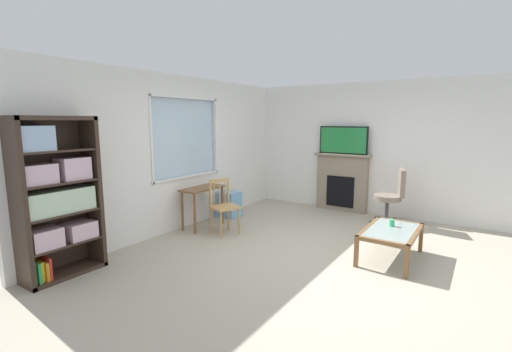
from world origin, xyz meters
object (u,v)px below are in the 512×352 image
at_px(bookshelf, 55,197).
at_px(office_chair, 393,194).
at_px(plastic_drawer_unit, 229,204).
at_px(sippy_cup, 392,223).
at_px(desk_under_window, 203,195).
at_px(coffee_table, 391,233).
at_px(tv, 343,140).
at_px(fireplace, 342,182).
at_px(wooden_chair, 224,206).

relative_size(bookshelf, office_chair, 1.90).
height_order(plastic_drawer_unit, sippy_cup, sippy_cup).
relative_size(desk_under_window, sippy_cup, 9.09).
bearing_deg(coffee_table, bookshelf, 130.65).
bearing_deg(desk_under_window, bookshelf, 177.41).
bearing_deg(tv, fireplace, 0.00).
bearing_deg(coffee_table, office_chair, 12.10).
distance_m(coffee_table, sippy_cup, 0.19).
bearing_deg(wooden_chair, plastic_drawer_unit, 33.54).
xyz_separation_m(tv, coffee_table, (-2.12, -1.47, -1.10)).
distance_m(plastic_drawer_unit, sippy_cup, 3.11).
bearing_deg(sippy_cup, coffee_table, -168.24).
height_order(bookshelf, coffee_table, bookshelf).
distance_m(plastic_drawer_unit, fireplace, 2.38).
bearing_deg(fireplace, plastic_drawer_unit, 135.36).
distance_m(desk_under_window, sippy_cup, 3.08).
height_order(fireplace, office_chair, fireplace).
bearing_deg(desk_under_window, tv, -33.29).
xyz_separation_m(wooden_chair, plastic_drawer_unit, (0.85, 0.57, -0.22)).
height_order(wooden_chair, coffee_table, wooden_chair).
distance_m(bookshelf, tv, 5.16).
distance_m(fireplace, office_chair, 1.18).
height_order(wooden_chair, tv, tv).
relative_size(bookshelf, desk_under_window, 2.33).
relative_size(tv, office_chair, 0.99).
bearing_deg(fireplace, wooden_chair, 156.70).
bearing_deg(sippy_cup, fireplace, 35.97).
bearing_deg(plastic_drawer_unit, coffee_table, -98.33).
bearing_deg(desk_under_window, coffee_table, -83.86).
xyz_separation_m(wooden_chair, office_chair, (2.10, -2.19, 0.09)).
xyz_separation_m(plastic_drawer_unit, office_chair, (1.25, -2.76, 0.31)).
bearing_deg(plastic_drawer_unit, sippy_cup, -95.50).
xyz_separation_m(plastic_drawer_unit, coffee_table, (-0.46, -3.12, 0.11)).
relative_size(plastic_drawer_unit, fireplace, 0.41).
bearing_deg(coffee_table, sippy_cup, 11.76).
xyz_separation_m(bookshelf, coffee_table, (2.73, -3.18, -0.61)).
xyz_separation_m(wooden_chair, tv, (2.51, -1.09, 1.00)).
distance_m(fireplace, coffee_table, 2.60).
bearing_deg(coffee_table, plastic_drawer_unit, 81.67).
bearing_deg(tv, bookshelf, 160.52).
bearing_deg(desk_under_window, wooden_chair, -97.33).
height_order(wooden_chair, fireplace, fireplace).
relative_size(desk_under_window, coffee_table, 0.76).
distance_m(desk_under_window, fireplace, 2.94).
height_order(tv, coffee_table, tv).
relative_size(plastic_drawer_unit, sippy_cup, 5.44).
distance_m(desk_under_window, tv, 3.06).
distance_m(desk_under_window, wooden_chair, 0.53).
relative_size(fireplace, office_chair, 1.18).
xyz_separation_m(plastic_drawer_unit, fireplace, (1.68, -1.66, 0.35)).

